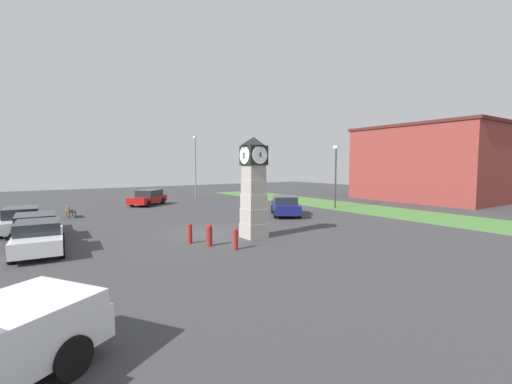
{
  "coord_description": "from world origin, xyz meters",
  "views": [
    {
      "loc": [
        17.94,
        -8.9,
        3.95
      ],
      "look_at": [
        1.05,
        2.53,
        2.34
      ],
      "focal_mm": 24.0,
      "sensor_mm": 36.0,
      "label": 1
    }
  ],
  "objects": [
    {
      "name": "ground_plane",
      "position": [
        0.0,
        0.0,
        0.0
      ],
      "size": [
        89.54,
        89.54,
        0.0
      ],
      "primitive_type": "plane",
      "color": "#38383A"
    },
    {
      "name": "clock_tower",
      "position": [
        2.62,
        1.31,
        2.73
      ],
      "size": [
        1.49,
        1.41,
        5.44
      ],
      "color": "#9C978D",
      "rests_on": "ground_plane"
    },
    {
      "name": "bollard_near_tower",
      "position": [
        4.36,
        -0.87,
        0.51
      ],
      "size": [
        0.23,
        0.23,
        1.01
      ],
      "color": "maroon",
      "rests_on": "ground_plane"
    },
    {
      "name": "bollard_mid_row",
      "position": [
        3.04,
        -1.57,
        0.54
      ],
      "size": [
        0.3,
        0.3,
        1.06
      ],
      "color": "maroon",
      "rests_on": "ground_plane"
    },
    {
      "name": "bollard_far_row",
      "position": [
        1.98,
        -2.13,
        0.52
      ],
      "size": [
        0.23,
        0.23,
        1.03
      ],
      "color": "maroon",
      "rests_on": "ground_plane"
    },
    {
      "name": "car_navy_sedan",
      "position": [
        -6.1,
        -9.19,
        0.75
      ],
      "size": [
        4.32,
        2.19,
        1.47
      ],
      "color": "silver",
      "rests_on": "ground_plane"
    },
    {
      "name": "car_near_tower",
      "position": [
        -3.04,
        -8.55,
        0.72
      ],
      "size": [
        4.61,
        2.22,
        1.39
      ],
      "color": "black",
      "rests_on": "ground_plane"
    },
    {
      "name": "car_by_building",
      "position": [
        0.11,
        -8.52,
        0.74
      ],
      "size": [
        4.1,
        2.26,
        1.44
      ],
      "color": "silver",
      "rests_on": "ground_plane"
    },
    {
      "name": "car_far_lot",
      "position": [
        -2.84,
        7.93,
        0.77
      ],
      "size": [
        4.65,
        3.9,
        1.5
      ],
      "color": "navy",
      "rests_on": "ground_plane"
    },
    {
      "name": "car_end_of_row",
      "position": [
        -15.78,
        1.07,
        0.76
      ],
      "size": [
        4.33,
        4.48,
        1.49
      ],
      "color": "#A51111",
      "rests_on": "ground_plane"
    },
    {
      "name": "bench",
      "position": [
        -11.08,
        -6.22,
        0.52
      ],
      "size": [
        1.62,
        0.6,
        0.9
      ],
      "color": "brown",
      "rests_on": "ground_plane"
    },
    {
      "name": "street_lamp_near_road",
      "position": [
        -17.65,
        6.97,
        4.09
      ],
      "size": [
        0.5,
        0.24,
        7.16
      ],
      "color": "slate",
      "rests_on": "ground_plane"
    },
    {
      "name": "street_lamp_far_side",
      "position": [
        -3.73,
        14.5,
        3.33
      ],
      "size": [
        0.5,
        0.24,
        5.69
      ],
      "color": "#333338",
      "rests_on": "ground_plane"
    },
    {
      "name": "warehouse_blue_far",
      "position": [
        -3.02,
        27.92,
        4.14
      ],
      "size": [
        14.65,
        8.66,
        8.26
      ],
      "color": "maroon",
      "rests_on": "ground_plane"
    },
    {
      "name": "grass_verge_far",
      "position": [
        1.51,
        16.42,
        0.02
      ],
      "size": [
        53.72,
        5.79,
        0.04
      ],
      "primitive_type": "cube",
      "color": "#477A38",
      "rests_on": "ground_plane"
    }
  ]
}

